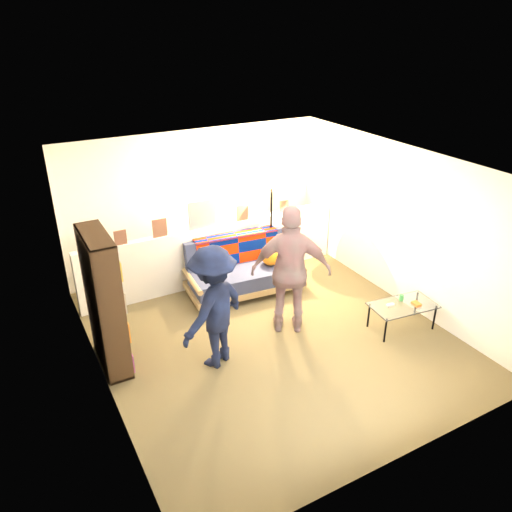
{
  "coord_description": "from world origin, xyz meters",
  "views": [
    {
      "loc": [
        -2.96,
        -5.0,
        4.04
      ],
      "look_at": [
        0.0,
        0.4,
        1.05
      ],
      "focal_mm": 35.0,
      "sensor_mm": 36.0,
      "label": 1
    }
  ],
  "objects_px": {
    "coffee_table": "(403,306)",
    "bookshelf": "(105,307)",
    "person_left": "(214,307)",
    "floor_lamp": "(271,211)",
    "person_right": "(291,271)",
    "futon_sofa": "(244,270)"
  },
  "relations": [
    {
      "from": "coffee_table",
      "to": "futon_sofa",
      "type": "bearing_deg",
      "value": 125.5
    },
    {
      "from": "bookshelf",
      "to": "person_right",
      "type": "distance_m",
      "value": 2.44
    },
    {
      "from": "bookshelf",
      "to": "person_right",
      "type": "bearing_deg",
      "value": -10.25
    },
    {
      "from": "futon_sofa",
      "to": "bookshelf",
      "type": "relative_size",
      "value": 1.05
    },
    {
      "from": "bookshelf",
      "to": "coffee_table",
      "type": "relative_size",
      "value": 1.86
    },
    {
      "from": "futon_sofa",
      "to": "person_right",
      "type": "relative_size",
      "value": 1.02
    },
    {
      "from": "person_right",
      "to": "futon_sofa",
      "type": "bearing_deg",
      "value": -56.93
    },
    {
      "from": "person_left",
      "to": "person_right",
      "type": "bearing_deg",
      "value": 160.8
    },
    {
      "from": "bookshelf",
      "to": "floor_lamp",
      "type": "bearing_deg",
      "value": 20.66
    },
    {
      "from": "floor_lamp",
      "to": "person_left",
      "type": "bearing_deg",
      "value": -136.43
    },
    {
      "from": "floor_lamp",
      "to": "person_right",
      "type": "distance_m",
      "value": 1.69
    },
    {
      "from": "futon_sofa",
      "to": "coffee_table",
      "type": "xyz_separation_m",
      "value": [
        1.45,
        -2.04,
        -0.01
      ]
    },
    {
      "from": "coffee_table",
      "to": "person_right",
      "type": "bearing_deg",
      "value": 151.82
    },
    {
      "from": "coffee_table",
      "to": "person_left",
      "type": "height_order",
      "value": "person_left"
    },
    {
      "from": "coffee_table",
      "to": "bookshelf",
      "type": "bearing_deg",
      "value": 162.69
    },
    {
      "from": "coffee_table",
      "to": "floor_lamp",
      "type": "distance_m",
      "value": 2.58
    },
    {
      "from": "bookshelf",
      "to": "person_left",
      "type": "relative_size",
      "value": 1.11
    },
    {
      "from": "bookshelf",
      "to": "person_right",
      "type": "height_order",
      "value": "person_right"
    },
    {
      "from": "person_left",
      "to": "person_right",
      "type": "height_order",
      "value": "person_right"
    },
    {
      "from": "bookshelf",
      "to": "person_left",
      "type": "bearing_deg",
      "value": -27.49
    },
    {
      "from": "coffee_table",
      "to": "person_left",
      "type": "xyz_separation_m",
      "value": [
        -2.63,
        0.58,
        0.45
      ]
    },
    {
      "from": "futon_sofa",
      "to": "person_left",
      "type": "bearing_deg",
      "value": -128.75
    }
  ]
}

